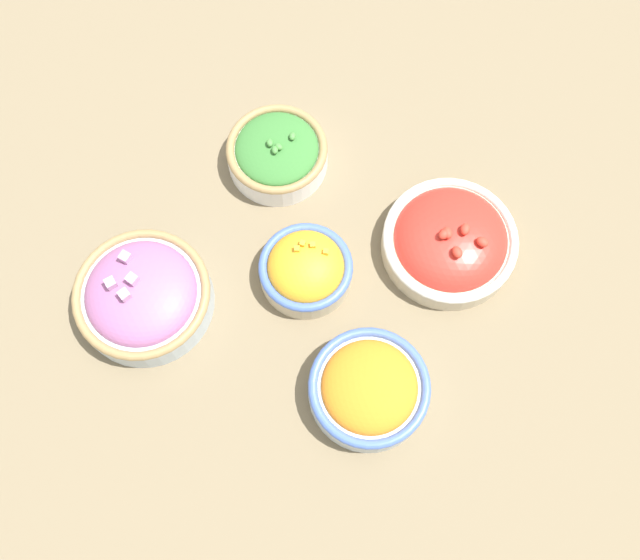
{
  "coord_description": "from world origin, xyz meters",
  "views": [
    {
      "loc": [
        -0.14,
        0.28,
        0.91
      ],
      "look_at": [
        0.0,
        0.0,
        0.03
      ],
      "focal_mm": 40.0,
      "sensor_mm": 36.0,
      "label": 1
    }
  ],
  "objects_px": {
    "bowl_carrots": "(369,388)",
    "bowl_cherry_tomatoes": "(450,241)",
    "bowl_red_onion": "(143,295)",
    "bowl_squash": "(306,269)",
    "bowl_broccoli": "(277,153)"
  },
  "relations": [
    {
      "from": "bowl_squash",
      "to": "bowl_carrots",
      "type": "bearing_deg",
      "value": 143.11
    },
    {
      "from": "bowl_carrots",
      "to": "bowl_broccoli",
      "type": "height_order",
      "value": "bowl_carrots"
    },
    {
      "from": "bowl_carrots",
      "to": "bowl_broccoli",
      "type": "distance_m",
      "value": 0.35
    },
    {
      "from": "bowl_red_onion",
      "to": "bowl_cherry_tomatoes",
      "type": "distance_m",
      "value": 0.41
    },
    {
      "from": "bowl_red_onion",
      "to": "bowl_broccoli",
      "type": "height_order",
      "value": "bowl_red_onion"
    },
    {
      "from": "bowl_red_onion",
      "to": "bowl_cherry_tomatoes",
      "type": "height_order",
      "value": "bowl_red_onion"
    },
    {
      "from": "bowl_cherry_tomatoes",
      "to": "bowl_red_onion",
      "type": "bearing_deg",
      "value": 37.68
    },
    {
      "from": "bowl_cherry_tomatoes",
      "to": "bowl_broccoli",
      "type": "xyz_separation_m",
      "value": [
        0.27,
        -0.01,
        0.0
      ]
    },
    {
      "from": "bowl_red_onion",
      "to": "bowl_cherry_tomatoes",
      "type": "relative_size",
      "value": 0.98
    },
    {
      "from": "bowl_squash",
      "to": "bowl_red_onion",
      "type": "distance_m",
      "value": 0.21
    },
    {
      "from": "bowl_squash",
      "to": "bowl_red_onion",
      "type": "xyz_separation_m",
      "value": [
        0.17,
        0.13,
        0.0
      ]
    },
    {
      "from": "bowl_carrots",
      "to": "bowl_cherry_tomatoes",
      "type": "height_order",
      "value": "bowl_cherry_tomatoes"
    },
    {
      "from": "bowl_carrots",
      "to": "bowl_cherry_tomatoes",
      "type": "bearing_deg",
      "value": -92.9
    },
    {
      "from": "bowl_squash",
      "to": "bowl_red_onion",
      "type": "bearing_deg",
      "value": 36.95
    },
    {
      "from": "bowl_squash",
      "to": "bowl_cherry_tomatoes",
      "type": "distance_m",
      "value": 0.2
    }
  ]
}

